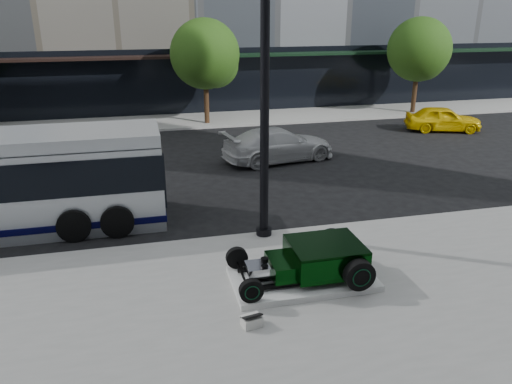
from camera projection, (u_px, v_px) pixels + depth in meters
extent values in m
plane|color=black|center=(235.00, 211.00, 16.45)|extent=(120.00, 120.00, 0.00)
cube|color=gray|center=(188.00, 121.00, 29.18)|extent=(70.00, 4.00, 0.12)
cube|color=black|center=(6.00, 88.00, 28.30)|extent=(22.00, 0.50, 4.00)
cube|color=black|center=(377.00, 76.00, 33.38)|extent=(24.00, 0.50, 4.00)
cube|color=black|center=(383.00, 52.00, 32.28)|extent=(24.00, 1.60, 0.15)
cylinder|color=black|center=(206.00, 100.00, 28.02)|extent=(0.28, 0.28, 2.60)
sphere|color=#12330D|center=(205.00, 54.00, 27.15)|extent=(3.80, 3.80, 3.80)
sphere|color=#12330D|center=(215.00, 64.00, 27.76)|extent=(2.60, 2.60, 2.60)
cylinder|color=black|center=(415.00, 91.00, 30.89)|extent=(0.28, 0.28, 2.60)
sphere|color=#12330D|center=(419.00, 49.00, 30.02)|extent=(3.80, 3.80, 3.80)
sphere|color=#12330D|center=(424.00, 59.00, 30.64)|extent=(2.60, 2.60, 2.60)
cube|color=silver|center=(303.00, 279.00, 11.98)|extent=(3.40, 1.80, 0.15)
cube|color=black|center=(309.00, 282.00, 11.51)|extent=(3.00, 0.08, 0.10)
cube|color=black|center=(297.00, 263.00, 12.33)|extent=(3.00, 0.08, 0.10)
cube|color=black|center=(325.00, 257.00, 11.92)|extent=(1.70, 1.45, 0.62)
cube|color=black|center=(326.00, 244.00, 11.81)|extent=(1.70, 1.45, 0.06)
cube|color=black|center=(281.00, 266.00, 11.72)|extent=(0.55, 1.05, 0.38)
cube|color=silver|center=(258.00, 271.00, 11.62)|extent=(0.55, 0.55, 0.34)
cylinder|color=black|center=(265.00, 260.00, 11.55)|extent=(0.18, 0.18, 0.10)
cylinder|color=black|center=(244.00, 277.00, 11.58)|extent=(0.06, 1.55, 0.06)
cylinder|color=black|center=(359.00, 275.00, 11.29)|extent=(0.72, 0.24, 0.72)
cylinder|color=black|center=(362.00, 278.00, 11.17)|extent=(0.37, 0.02, 0.37)
torus|color=#0A381F|center=(362.00, 278.00, 11.16)|extent=(0.44, 0.02, 0.44)
cylinder|color=black|center=(331.00, 243.00, 12.84)|extent=(0.72, 0.24, 0.72)
cylinder|color=black|center=(329.00, 240.00, 12.95)|extent=(0.37, 0.02, 0.37)
torus|color=#0A381F|center=(329.00, 240.00, 12.96)|extent=(0.44, 0.02, 0.44)
cylinder|color=black|center=(251.00, 291.00, 10.83)|extent=(0.54, 0.16, 0.54)
cylinder|color=black|center=(252.00, 293.00, 10.75)|extent=(0.28, 0.02, 0.28)
torus|color=#0A381F|center=(252.00, 293.00, 10.74)|extent=(0.34, 0.02, 0.34)
cylinder|color=black|center=(237.00, 258.00, 12.25)|extent=(0.54, 0.16, 0.54)
cylinder|color=black|center=(236.00, 256.00, 12.33)|extent=(0.28, 0.02, 0.28)
torus|color=#0A381F|center=(236.00, 256.00, 12.34)|extent=(0.34, 0.02, 0.34)
cube|color=silver|center=(252.00, 321.00, 10.31)|extent=(0.45, 0.37, 0.22)
cube|color=black|center=(252.00, 316.00, 10.26)|extent=(0.45, 0.36, 0.15)
cylinder|color=black|center=(265.00, 94.00, 13.08)|extent=(0.24, 0.24, 8.14)
cylinder|color=black|center=(264.00, 231.00, 14.46)|extent=(0.45, 0.45, 0.20)
cube|color=black|center=(162.00, 170.00, 15.60)|extent=(0.06, 2.30, 1.70)
cylinder|color=black|center=(74.00, 226.00, 14.20)|extent=(0.96, 0.28, 0.96)
cylinder|color=black|center=(82.00, 194.00, 16.57)|extent=(0.96, 0.28, 0.96)
cylinder|color=black|center=(117.00, 222.00, 14.47)|extent=(0.96, 0.28, 0.96)
cylinder|color=black|center=(119.00, 191.00, 16.84)|extent=(0.96, 0.28, 0.96)
imported|color=silver|center=(279.00, 145.00, 21.62)|extent=(5.23, 2.92, 1.43)
imported|color=yellow|center=(443.00, 119.00, 26.87)|extent=(4.20, 2.69, 1.33)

